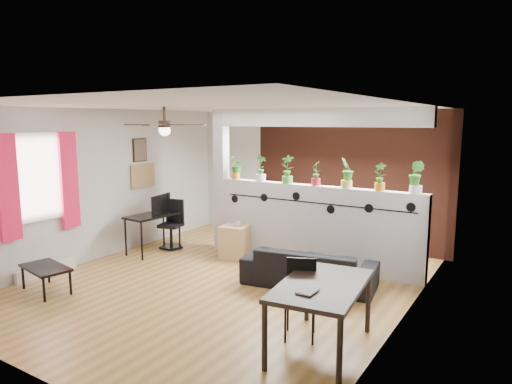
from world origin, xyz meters
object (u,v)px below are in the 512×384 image
at_px(potted_plant_4, 347,172).
at_px(potted_plant_5, 380,176).
at_px(coffee_table, 46,269).
at_px(potted_plant_3, 316,172).
at_px(potted_plant_0, 236,167).
at_px(potted_plant_6, 416,176).
at_px(sofa, 309,268).
at_px(potted_plant_1, 261,167).
at_px(cup, 237,224).
at_px(folding_chair, 301,291).
at_px(computer_desk, 153,218).
at_px(cube_shelf, 235,242).
at_px(potted_plant_2, 288,168).
at_px(ceiling_fan, 165,126).
at_px(dining_table, 321,290).
at_px(office_chair, 172,227).

distance_m(potted_plant_4, potted_plant_5, 0.53).
bearing_deg(coffee_table, potted_plant_3, 49.12).
height_order(potted_plant_0, potted_plant_6, potted_plant_6).
bearing_deg(potted_plant_5, sofa, -127.76).
bearing_deg(potted_plant_1, potted_plant_5, 0.00).
relative_size(potted_plant_1, cup, 4.01).
bearing_deg(coffee_table, folding_chair, 11.40).
relative_size(cup, computer_desk, 0.12).
xyz_separation_m(potted_plant_4, computer_desk, (-3.36, -0.87, -0.96)).
xyz_separation_m(potted_plant_0, coffee_table, (-1.12, -3.12, -1.24)).
xyz_separation_m(potted_plant_0, cube_shelf, (0.20, -0.34, -1.28)).
xyz_separation_m(potted_plant_2, sofa, (0.87, -0.92, -1.34)).
height_order(potted_plant_1, potted_plant_3, potted_plant_1).
height_order(ceiling_fan, potted_plant_5, ceiling_fan).
distance_m(ceiling_fan, potted_plant_3, 2.52).
bearing_deg(potted_plant_0, potted_plant_2, 0.00).
bearing_deg(coffee_table, computer_desk, 93.45).
xyz_separation_m(cube_shelf, coffee_table, (-1.31, -2.78, 0.05)).
bearing_deg(potted_plant_3, dining_table, -63.94).
relative_size(potted_plant_0, potted_plant_2, 0.85).
bearing_deg(cup, potted_plant_0, 125.82).
relative_size(potted_plant_2, potted_plant_6, 1.00).
bearing_deg(potted_plant_4, folding_chair, -80.43).
xyz_separation_m(computer_desk, folding_chair, (3.76, -1.52, -0.13)).
distance_m(potted_plant_1, computer_desk, 2.20).
bearing_deg(office_chair, potted_plant_5, 7.02).
height_order(sofa, dining_table, dining_table).
height_order(cube_shelf, folding_chair, folding_chair).
bearing_deg(potted_plant_0, cube_shelf, -60.11).
bearing_deg(cup, cube_shelf, 180.00).
bearing_deg(computer_desk, potted_plant_0, 34.74).
height_order(sofa, cube_shelf, cube_shelf).
distance_m(potted_plant_5, folding_chair, 2.62).
distance_m(potted_plant_2, dining_table, 3.29).
height_order(computer_desk, folding_chair, folding_chair).
relative_size(potted_plant_0, coffee_table, 0.48).
height_order(potted_plant_4, office_chair, potted_plant_4).
bearing_deg(computer_desk, folding_chair, -21.94).
xyz_separation_m(folding_chair, coffee_table, (-3.63, -0.73, -0.18)).
xyz_separation_m(potted_plant_4, office_chair, (-3.26, -0.47, -1.20)).
distance_m(potted_plant_3, coffee_table, 4.31).
bearing_deg(cube_shelf, potted_plant_0, 107.77).
bearing_deg(cup, potted_plant_6, 6.65).
bearing_deg(potted_plant_5, cup, -171.90).
distance_m(ceiling_fan, potted_plant_1, 2.01).
bearing_deg(potted_plant_5, cube_shelf, -172.06).
bearing_deg(potted_plant_0, sofa, -25.61).
xyz_separation_m(computer_desk, coffee_table, (0.14, -2.25, -0.31)).
distance_m(computer_desk, dining_table, 4.44).
height_order(dining_table, coffee_table, dining_table).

